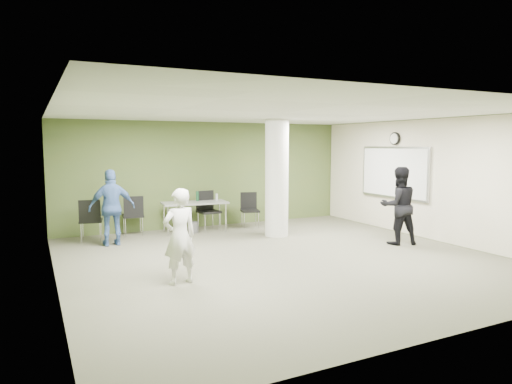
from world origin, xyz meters
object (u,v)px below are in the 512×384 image
man_black (399,206)px  chair_back_left (90,217)px  man_blue (112,208)px  woman_white (180,236)px  folding_table (195,204)px

man_black → chair_back_left: bearing=-9.8°
man_blue → woman_white: bearing=98.1°
chair_back_left → woman_white: bearing=113.7°
woman_white → man_blue: size_ratio=0.91×
man_black → man_blue: size_ratio=1.03×
chair_back_left → man_blue: bearing=135.5°
chair_back_left → man_black: man_black is taller
folding_table → man_black: 4.89m
chair_back_left → man_black: (6.08, -3.24, 0.29)m
folding_table → woman_white: woman_white is taller
woman_white → chair_back_left: bearing=-86.0°
man_black → man_blue: man_black is taller
woman_white → man_blue: 3.38m
chair_back_left → man_blue: man_blue is taller
folding_table → woman_white: size_ratio=1.10×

